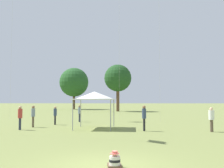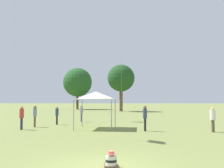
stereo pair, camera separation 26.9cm
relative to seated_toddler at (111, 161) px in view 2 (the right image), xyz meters
name	(u,v)px [view 2 (the right image)]	position (x,y,z in m)	size (l,w,h in m)	color
ground_plane	(100,167)	(-0.35, 0.09, -0.21)	(300.00, 300.00, 0.00)	olive
seated_toddler	(111,161)	(0.00, 0.00, 0.00)	(0.49, 0.59, 0.55)	brown
person_standing_0	(213,117)	(6.51, 9.61, 0.78)	(0.48, 0.48, 1.68)	brown
person_standing_1	(35,114)	(-6.71, 12.32, 0.83)	(0.39, 0.39, 1.72)	brown
person_standing_3	(22,115)	(-7.07, 10.47, 0.84)	(0.42, 0.42, 1.74)	#282D42
person_standing_4	(145,115)	(1.94, 9.97, 0.89)	(0.39, 0.39, 1.79)	black
person_standing_5	(57,113)	(-5.45, 14.45, 0.77)	(0.39, 0.39, 1.62)	black
person_standing_6	(82,112)	(-3.74, 17.46, 0.78)	(0.36, 0.36, 1.64)	#282D42
canopy_tent	(96,96)	(-1.70, 11.48, 2.28)	(3.24, 3.24, 2.82)	white
distant_tree_0	(121,78)	(0.03, 41.03, 6.06)	(5.15, 5.15, 8.90)	brown
distant_tree_1	(78,82)	(-10.06, 51.18, 5.98)	(6.63, 6.63, 9.53)	brown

